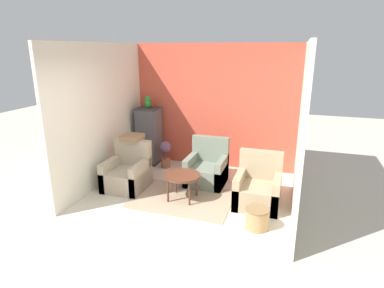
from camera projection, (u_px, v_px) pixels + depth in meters
ground_plane at (158, 237)px, 4.64m from camera, size 20.00×20.00×0.00m
wall_back_accent at (214, 107)px, 7.13m from camera, size 3.74×0.06×2.73m
wall_left at (102, 115)px, 6.22m from camera, size 0.06×3.13×2.73m
wall_right at (301, 130)px, 5.12m from camera, size 0.06×3.13×2.73m
area_rug at (183, 199)px, 5.79m from camera, size 1.78×1.29×0.01m
coffee_table at (182, 177)px, 5.67m from camera, size 0.65×0.65×0.48m
armchair_left at (127, 174)px, 6.19m from camera, size 0.75×0.76×0.90m
armchair_right at (258, 189)px, 5.53m from camera, size 0.75×0.76×0.90m
armchair_middle at (207, 170)px, 6.41m from camera, size 0.75×0.76×0.90m
birdcage at (149, 136)px, 7.44m from camera, size 0.49×0.49×1.31m
parrot at (148, 102)px, 7.21m from camera, size 0.13×0.23×0.28m
potted_plant at (165, 152)px, 7.24m from camera, size 0.27×0.24×0.61m
wicker_basket at (257, 218)px, 4.81m from camera, size 0.36×0.36×0.33m
throw_pillow at (132, 137)px, 6.24m from camera, size 0.38×0.38×0.10m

